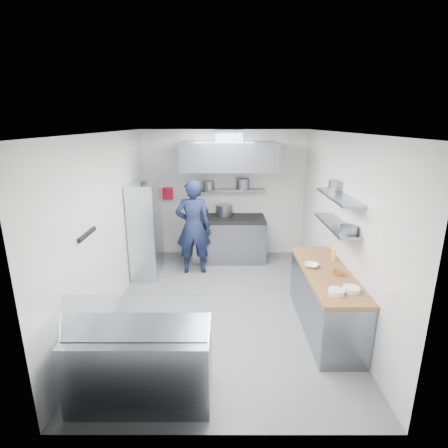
{
  "coord_description": "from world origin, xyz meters",
  "views": [
    {
      "loc": [
        0.0,
        -5.2,
        2.95
      ],
      "look_at": [
        0.0,
        0.6,
        1.25
      ],
      "focal_mm": 28.0,
      "sensor_mm": 36.0,
      "label": 1
    }
  ],
  "objects_px": {
    "gas_range": "(229,240)",
    "chef": "(193,227)",
    "wire_rack": "(146,230)",
    "display_case": "(141,364)"
  },
  "relations": [
    {
      "from": "gas_range",
      "to": "chef",
      "type": "bearing_deg",
      "value": -135.74
    },
    {
      "from": "gas_range",
      "to": "chef",
      "type": "distance_m",
      "value": 1.11
    },
    {
      "from": "chef",
      "to": "wire_rack",
      "type": "distance_m",
      "value": 0.93
    },
    {
      "from": "chef",
      "to": "wire_rack",
      "type": "relative_size",
      "value": 1.03
    },
    {
      "from": "gas_range",
      "to": "wire_rack",
      "type": "bearing_deg",
      "value": -154.41
    },
    {
      "from": "gas_range",
      "to": "wire_rack",
      "type": "distance_m",
      "value": 1.87
    },
    {
      "from": "wire_rack",
      "to": "display_case",
      "type": "relative_size",
      "value": 1.23
    },
    {
      "from": "gas_range",
      "to": "display_case",
      "type": "height_order",
      "value": "gas_range"
    },
    {
      "from": "display_case",
      "to": "wire_rack",
      "type": "bearing_deg",
      "value": 100.84
    },
    {
      "from": "wire_rack",
      "to": "gas_range",
      "type": "bearing_deg",
      "value": 25.59
    }
  ]
}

